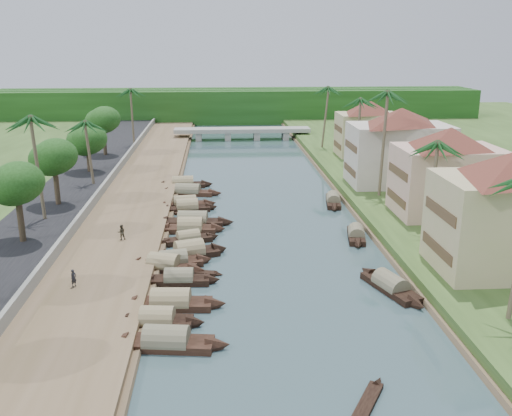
{
  "coord_description": "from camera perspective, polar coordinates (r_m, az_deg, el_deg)",
  "views": [
    {
      "loc": [
        -5.23,
        -45.61,
        19.92
      ],
      "look_at": [
        -1.06,
        14.9,
        2.0
      ],
      "focal_mm": 40.0,
      "sensor_mm": 36.0,
      "label": 1
    }
  ],
  "objects": [
    {
      "name": "canoe_2",
      "position": [
        67.87,
        -6.86,
        -0.64
      ],
      "size": [
        5.19,
        2.51,
        0.76
      ],
      "rotation": [
        0.0,
        0.0,
        -0.35
      ],
      "color": "black",
      "rests_on": "ground"
    },
    {
      "name": "sampan_2",
      "position": [
        45.13,
        -8.51,
        -9.34
      ],
      "size": [
        8.93,
        2.42,
        2.31
      ],
      "rotation": [
        0.0,
        0.0,
        -0.07
      ],
      "color": "black",
      "rests_on": "ground"
    },
    {
      "name": "sampan_13",
      "position": [
        80.91,
        -7.32,
        2.38
      ],
      "size": [
        8.75,
        2.32,
        2.35
      ],
      "rotation": [
        0.0,
        0.0,
        0.05
      ],
      "color": "black",
      "rests_on": "ground"
    },
    {
      "name": "palm_3",
      "position": [
        87.42,
        10.3,
        10.49
      ],
      "size": [
        3.2,
        3.2,
        11.83
      ],
      "color": "brown",
      "rests_on": "ground"
    },
    {
      "name": "sampan_6",
      "position": [
        52.93,
        -8.27,
        -5.35
      ],
      "size": [
        7.61,
        3.13,
        2.22
      ],
      "rotation": [
        0.0,
        0.0,
        0.2
      ],
      "color": "black",
      "rests_on": "ground"
    },
    {
      "name": "building_distant",
      "position": [
        97.96,
        11.13,
        7.91
      ],
      "size": [
        12.62,
        12.62,
        9.2
      ],
      "color": "tan",
      "rests_on": "right_bank"
    },
    {
      "name": "sampan_12",
      "position": [
        76.78,
        -6.82,
        1.62
      ],
      "size": [
        9.61,
        3.35,
        2.24
      ],
      "rotation": [
        0.0,
        0.0,
        -0.18
      ],
      "color": "black",
      "rests_on": "ground"
    },
    {
      "name": "building_mid",
      "position": [
        66.18,
        18.59,
        3.57
      ],
      "size": [
        14.11,
        14.11,
        9.7
      ],
      "color": "#D7A498",
      "rests_on": "right_bank"
    },
    {
      "name": "tree_3",
      "position": [
        69.68,
        -19.57,
        4.74
      ],
      "size": [
        4.86,
        4.86,
        7.59
      ],
      "color": "#443627",
      "rests_on": "ground"
    },
    {
      "name": "sampan_16",
      "position": [
        72.67,
        7.74,
        0.73
      ],
      "size": [
        2.71,
        8.35,
        2.03
      ],
      "rotation": [
        0.0,
        0.0,
        1.42
      ],
      "color": "black",
      "rests_on": "ground"
    },
    {
      "name": "palm_7",
      "position": [
        103.66,
        6.9,
        11.71
      ],
      "size": [
        3.2,
        3.2,
        12.16
      ],
      "color": "brown",
      "rests_on": "ground"
    },
    {
      "name": "sampan_4",
      "position": [
        52.22,
        -9.18,
        -5.7
      ],
      "size": [
        8.11,
        4.17,
        2.26
      ],
      "rotation": [
        0.0,
        0.0,
        -0.32
      ],
      "color": "black",
      "rests_on": "ground"
    },
    {
      "name": "sampan_0",
      "position": [
        39.82,
        -8.95,
        -13.08
      ],
      "size": [
        9.01,
        2.93,
        2.32
      ],
      "rotation": [
        0.0,
        0.0,
        -0.13
      ],
      "color": "black",
      "rests_on": "ground"
    },
    {
      "name": "sampan_3",
      "position": [
        49.2,
        -7.69,
        -7.07
      ],
      "size": [
        7.22,
        1.85,
        1.97
      ],
      "rotation": [
        0.0,
        0.0,
        -0.04
      ],
      "color": "black",
      "rests_on": "ground"
    },
    {
      "name": "person_far",
      "position": [
        58.2,
        -13.31,
        -2.37
      ],
      "size": [
        0.87,
        0.75,
        1.55
      ],
      "primitive_type": "imported",
      "rotation": [
        0.0,
        0.0,
        3.39
      ],
      "color": "#363225",
      "rests_on": "left_bank"
    },
    {
      "name": "tree_4",
      "position": [
        86.52,
        -16.53,
        6.49
      ],
      "size": [
        5.13,
        5.13,
        6.72
      ],
      "color": "#443627",
      "rests_on": "ground"
    },
    {
      "name": "person_near",
      "position": [
        48.43,
        -17.77,
        -6.68
      ],
      "size": [
        0.6,
        0.64,
        1.47
      ],
      "primitive_type": "imported",
      "rotation": [
        0.0,
        0.0,
        0.94
      ],
      "color": "black",
      "rests_on": "left_bank"
    },
    {
      "name": "sampan_1",
      "position": [
        42.63,
        -9.83,
        -11.04
      ],
      "size": [
        7.25,
        2.33,
        2.14
      ],
      "rotation": [
        0.0,
        0.0,
        -0.1
      ],
      "color": "black",
      "rests_on": "ground"
    },
    {
      "name": "building_near",
      "position": [
        51.69,
        24.17,
        -0.2
      ],
      "size": [
        14.85,
        14.85,
        10.2
      ],
      "color": "tan",
      "rests_on": "right_bank"
    },
    {
      "name": "bridge",
      "position": [
        119.12,
        -1.39,
        7.67
      ],
      "size": [
        28.0,
        4.0,
        2.4
      ],
      "color": "gray",
      "rests_on": "ground"
    },
    {
      "name": "right_bank",
      "position": [
        72.56,
        15.72,
        0.39
      ],
      "size": [
        16.0,
        180.0,
        1.2
      ],
      "primitive_type": "cube",
      "color": "#2F491D",
      "rests_on": "ground"
    },
    {
      "name": "sampan_7",
      "position": [
        58.7,
        -6.78,
        -3.08
      ],
      "size": [
        6.77,
        3.32,
        1.83
      ],
      "rotation": [
        0.0,
        0.0,
        0.31
      ],
      "color": "black",
      "rests_on": "ground"
    },
    {
      "name": "retaining_wall",
      "position": [
        69.81,
        -16.18,
        0.36
      ],
      "size": [
        0.4,
        180.0,
        1.1
      ],
      "primitive_type": "cube",
      "color": "gray",
      "rests_on": "left_bank"
    },
    {
      "name": "sampan_5",
      "position": [
        54.97,
        -6.67,
        -4.43
      ],
      "size": [
        8.04,
        4.25,
        2.47
      ],
      "rotation": [
        0.0,
        0.0,
        0.31
      ],
      "color": "black",
      "rests_on": "ground"
    },
    {
      "name": "palm_8",
      "position": [
        106.6,
        -12.41,
        11.36
      ],
      "size": [
        3.2,
        3.2,
        11.52
      ],
      "color": "brown",
      "rests_on": "ground"
    },
    {
      "name": "left_bank",
      "position": [
        69.29,
        -12.72,
        -0.32
      ],
      "size": [
        10.0,
        180.0,
        0.8
      ],
      "primitive_type": "cube",
      "color": "brown",
      "rests_on": "ground"
    },
    {
      "name": "sampan_14",
      "position": [
        48.75,
        13.31,
        -7.6
      ],
      "size": [
        4.4,
        8.9,
        2.15
      ],
      "rotation": [
        0.0,
        0.0,
        1.9
      ],
      "color": "black",
      "rests_on": "ground"
    },
    {
      "name": "sampan_15",
      "position": [
        60.39,
        10.0,
        -2.65
      ],
      "size": [
        2.69,
        7.36,
        1.97
      ],
      "rotation": [
        0.0,
        0.0,
        1.4
      ],
      "color": "black",
      "rests_on": "ground"
    },
    {
      "name": "palm_1",
      "position": [
        58.23,
        17.6,
        5.99
      ],
      "size": [
        3.2,
        3.2,
        10.67
      ],
      "color": "brown",
      "rests_on": "ground"
    },
    {
      "name": "sampan_11",
      "position": [
        69.47,
        -6.9,
        0.03
      ],
      "size": [
        7.75,
        2.64,
        2.19
      ],
      "rotation": [
        0.0,
        0.0,
        0.13
      ],
      "color": "black",
      "rests_on": "ground"
    },
    {
      "name": "road",
      "position": [
        71.03,
        -19.52,
        -0.21
      ],
      "size": [
        8.0,
        180.0,
        1.4
      ],
      "primitive_type": "cube",
      "color": "black",
      "rests_on": "ground"
    },
    {
      "name": "tree_6",
      "position": [
        83.64,
        16.68,
        6.58
      ],
      "size": [
        4.77,
        4.77,
        7.42
      ],
      "color": "#443627",
      "rests_on": "ground"
    },
    {
      "name": "treeline",
      "position": [
        146.57,
        -1.91,
        10.22
      ],
      "size": [
        120.0,
        14.0,
        8.0
      ],
      "color": "#173B10",
      "rests_on": "ground"
    },
    {
      "name": "palm_5",
      "position": [
        63.37,
        -21.37,
        8.2
      ],
      "size": [
        3.2,
        3.2,
        12.46
      ],
      "color": "brown",
      "rests_on": "ground"
    },
    {
      "name": "canoe_0",
      "position": [
        34.62,
        10.95,
        -18.81
      ],
      "size": [
        3.89,
        5.83,
        0.83
      ],
      "rotation": [
        0.0,
        0.0,
        1.04
      ],
      "color": "black",
      "rests_on": "ground"
    },
    {
      "name": "building_far",
      "position": [
        78.66,
        14.13,
        6.06
      ],
      "size": [
        15.59,
        15.59,
        10.2
      ],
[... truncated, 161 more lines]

